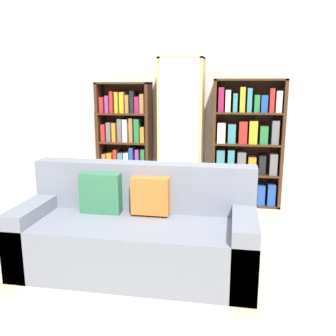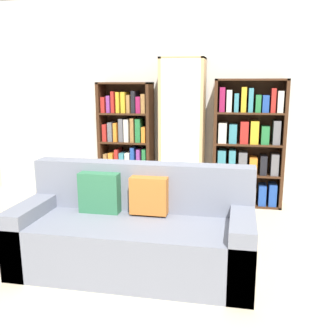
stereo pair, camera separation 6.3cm
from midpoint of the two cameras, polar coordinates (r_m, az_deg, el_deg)
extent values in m
plane|color=beige|center=(3.01, -1.52, -18.83)|extent=(16.00, 16.00, 0.00)
cube|color=beige|center=(5.12, 4.19, 10.19)|extent=(6.12, 0.06, 2.70)
cube|color=slate|center=(3.27, -5.52, -11.71)|extent=(2.00, 0.82, 0.45)
cube|color=slate|center=(3.40, -4.29, -2.77)|extent=(2.00, 0.20, 0.43)
cube|color=slate|center=(3.58, -19.77, -9.18)|extent=(0.20, 0.82, 0.57)
cube|color=slate|center=(3.15, 10.85, -11.73)|extent=(0.20, 0.82, 0.57)
cube|color=#2D6B47|center=(3.37, -10.75, -3.78)|extent=(0.36, 0.12, 0.36)
cube|color=#B76628|center=(3.24, -3.25, -4.23)|extent=(0.32, 0.12, 0.32)
cube|color=#3D2314|center=(5.27, -10.48, 4.03)|extent=(0.04, 0.32, 1.59)
cube|color=#3D2314|center=(5.08, -3.26, 3.90)|extent=(0.04, 0.32, 1.59)
cube|color=#3D2314|center=(5.10, -7.18, 12.71)|extent=(0.72, 0.32, 0.02)
cube|color=#3D2314|center=(5.34, -6.71, -4.37)|extent=(0.72, 0.32, 0.02)
cube|color=#3D2314|center=(5.31, -6.46, 4.23)|extent=(0.72, 0.01, 1.59)
cube|color=#3D2314|center=(5.24, -6.82, -0.21)|extent=(0.64, 0.32, 0.02)
cube|color=#3D2314|center=(5.16, -6.94, 3.97)|extent=(0.64, 0.32, 0.02)
cube|color=#3D2314|center=(5.12, -7.05, 8.25)|extent=(0.64, 0.32, 0.02)
cube|color=#7A3384|center=(5.37, -9.43, -2.96)|extent=(0.07, 0.24, 0.23)
cube|color=#8E1947|center=(5.34, -8.37, -3.08)|extent=(0.07, 0.24, 0.21)
cube|color=#1E4293|center=(5.30, -7.32, -2.84)|extent=(0.09, 0.24, 0.27)
cube|color=teal|center=(5.28, -6.21, -3.28)|extent=(0.09, 0.24, 0.20)
cube|color=gold|center=(5.26, -5.19, -3.33)|extent=(0.09, 0.24, 0.20)
cube|color=#237038|center=(5.22, -4.09, -2.84)|extent=(0.07, 0.24, 0.31)
cube|color=olive|center=(5.29, -9.72, 1.11)|extent=(0.05, 0.24, 0.21)
cube|color=orange|center=(5.26, -8.93, 1.18)|extent=(0.06, 0.24, 0.23)
cube|color=#AD231E|center=(5.23, -8.08, 1.42)|extent=(0.05, 0.24, 0.28)
cube|color=teal|center=(5.21, -7.33, 1.16)|extent=(0.06, 0.24, 0.23)
cube|color=beige|center=(5.19, -6.47, 1.14)|extent=(0.06, 0.24, 0.23)
cube|color=#1E4293|center=(5.16, -5.71, 1.53)|extent=(0.05, 0.24, 0.31)
cube|color=#7A3384|center=(5.14, -4.83, 1.38)|extent=(0.05, 0.24, 0.29)
cube|color=#237038|center=(5.12, -3.97, 1.38)|extent=(0.05, 0.24, 0.29)
cube|color=#AD231E|center=(5.22, -9.87, 5.38)|extent=(0.05, 0.24, 0.23)
cube|color=#5B5B60|center=(5.19, -9.05, 5.53)|extent=(0.06, 0.24, 0.26)
cube|color=orange|center=(5.17, -8.28, 5.48)|extent=(0.05, 0.24, 0.25)
cube|color=#5B5B60|center=(5.14, -7.43, 5.79)|extent=(0.06, 0.24, 0.31)
cube|color=beige|center=(5.12, -6.64, 5.75)|extent=(0.06, 0.24, 0.30)
cube|color=olive|center=(5.10, -5.77, 5.83)|extent=(0.05, 0.24, 0.32)
cube|color=#237038|center=(5.08, -4.90, 5.78)|extent=(0.07, 0.24, 0.31)
cube|color=orange|center=(5.07, -4.06, 5.16)|extent=(0.05, 0.24, 0.20)
cube|color=#AD231E|center=(5.19, -10.10, 9.48)|extent=(0.05, 0.24, 0.21)
cube|color=#7A3384|center=(5.16, -9.32, 9.60)|extent=(0.05, 0.24, 0.22)
cube|color=#AD231E|center=(5.14, -8.66, 9.92)|extent=(0.04, 0.24, 0.28)
cube|color=gold|center=(5.12, -7.92, 9.88)|extent=(0.04, 0.24, 0.27)
cube|color=gold|center=(5.10, -7.11, 9.90)|extent=(0.06, 0.24, 0.27)
cube|color=olive|center=(5.08, -6.34, 9.70)|extent=(0.04, 0.24, 0.24)
cube|color=black|center=(5.06, -5.61, 10.00)|extent=(0.05, 0.24, 0.29)
cube|color=#8E1947|center=(5.05, -4.85, 9.59)|extent=(0.06, 0.24, 0.21)
cube|color=olive|center=(5.03, -4.12, 9.79)|extent=(0.05, 0.24, 0.25)
cube|color=tan|center=(5.00, -1.41, 5.55)|extent=(0.04, 0.36, 1.90)
cube|color=tan|center=(4.92, 4.71, 5.40)|extent=(0.04, 0.36, 1.90)
cube|color=tan|center=(4.92, 1.70, 16.38)|extent=(0.57, 0.36, 0.02)
cube|color=tan|center=(5.16, 1.56, -4.91)|extent=(0.57, 0.36, 0.02)
cube|color=tan|center=(5.13, 1.91, 5.73)|extent=(0.57, 0.01, 1.90)
cube|color=silver|center=(4.78, 1.32, 5.22)|extent=(0.49, 0.01, 1.88)
cube|color=tan|center=(5.05, 1.59, -0.77)|extent=(0.49, 0.32, 0.02)
cube|color=tan|center=(4.98, 1.61, 3.37)|extent=(0.49, 0.32, 0.02)
cube|color=tan|center=(4.93, 1.64, 7.62)|extent=(0.49, 0.32, 0.02)
cube|color=tan|center=(4.91, 1.67, 11.93)|extent=(0.49, 0.32, 0.02)
cylinder|color=silver|center=(5.17, -0.52, -4.30)|extent=(0.01, 0.01, 0.07)
cone|color=silver|center=(5.15, -0.52, -3.43)|extent=(0.05, 0.05, 0.09)
cylinder|color=silver|center=(5.15, 0.29, -4.37)|extent=(0.01, 0.01, 0.07)
cone|color=silver|center=(5.12, 0.29, -3.50)|extent=(0.05, 0.05, 0.09)
cylinder|color=silver|center=(5.16, 1.17, -4.32)|extent=(0.01, 0.01, 0.07)
cone|color=silver|center=(5.14, 1.18, -3.45)|extent=(0.05, 0.05, 0.09)
cylinder|color=silver|center=(5.14, 1.98, -4.42)|extent=(0.01, 0.01, 0.07)
cone|color=silver|center=(5.11, 1.98, -3.55)|extent=(0.05, 0.05, 0.09)
cylinder|color=silver|center=(5.14, 2.84, -4.41)|extent=(0.01, 0.01, 0.07)
cone|color=silver|center=(5.12, 2.85, -3.54)|extent=(0.05, 0.05, 0.09)
cylinder|color=silver|center=(5.11, 3.65, -4.51)|extent=(0.01, 0.01, 0.07)
cone|color=silver|center=(5.09, 3.66, -3.64)|extent=(0.05, 0.05, 0.09)
cylinder|color=silver|center=(5.09, -0.27, -0.06)|extent=(0.01, 0.01, 0.08)
cone|color=silver|center=(5.07, -0.27, 0.96)|extent=(0.08, 0.08, 0.10)
cylinder|color=silver|center=(5.07, 0.99, -0.11)|extent=(0.01, 0.01, 0.08)
cone|color=silver|center=(5.05, 0.99, 0.92)|extent=(0.08, 0.08, 0.10)
cylinder|color=silver|center=(5.02, 2.21, -0.24)|extent=(0.01, 0.01, 0.08)
cone|color=silver|center=(5.00, 2.21, 0.79)|extent=(0.08, 0.08, 0.10)
cylinder|color=silver|center=(5.04, 3.53, -0.21)|extent=(0.01, 0.01, 0.08)
cone|color=silver|center=(5.02, 3.54, 0.82)|extent=(0.08, 0.08, 0.10)
cylinder|color=silver|center=(5.00, -0.31, 3.95)|extent=(0.01, 0.01, 0.07)
cone|color=silver|center=(4.99, -0.31, 4.81)|extent=(0.08, 0.08, 0.08)
cylinder|color=silver|center=(4.98, 0.97, 3.91)|extent=(0.01, 0.01, 0.07)
cone|color=silver|center=(4.97, 0.97, 4.77)|extent=(0.08, 0.08, 0.08)
cylinder|color=silver|center=(4.95, 2.24, 3.85)|extent=(0.01, 0.01, 0.07)
cone|color=silver|center=(4.94, 2.25, 4.71)|extent=(0.08, 0.08, 0.08)
cylinder|color=silver|center=(4.95, 3.55, 3.82)|extent=(0.01, 0.01, 0.07)
cone|color=silver|center=(4.93, 3.57, 4.69)|extent=(0.08, 0.08, 0.08)
cylinder|color=silver|center=(4.95, -0.32, 8.25)|extent=(0.01, 0.01, 0.08)
cone|color=silver|center=(4.95, -0.32, 9.26)|extent=(0.08, 0.08, 0.10)
cylinder|color=silver|center=(4.96, 1.02, 8.25)|extent=(0.01, 0.01, 0.08)
cone|color=silver|center=(4.95, 1.02, 9.26)|extent=(0.08, 0.08, 0.10)
cylinder|color=silver|center=(4.94, 2.33, 8.22)|extent=(0.01, 0.01, 0.08)
cone|color=silver|center=(4.93, 2.34, 9.24)|extent=(0.08, 0.08, 0.10)
cylinder|color=silver|center=(4.90, 3.61, 8.17)|extent=(0.01, 0.01, 0.08)
cone|color=silver|center=(4.89, 3.63, 9.20)|extent=(0.08, 0.08, 0.10)
cylinder|color=silver|center=(4.93, -0.35, 12.56)|extent=(0.01, 0.01, 0.08)
cone|color=silver|center=(4.93, -0.35, 13.64)|extent=(0.08, 0.08, 0.10)
cylinder|color=silver|center=(4.91, 0.99, 12.56)|extent=(0.01, 0.01, 0.08)
cone|color=silver|center=(4.91, 0.99, 13.64)|extent=(0.08, 0.08, 0.10)
cylinder|color=silver|center=(4.91, 2.35, 12.55)|extent=(0.01, 0.01, 0.08)
cone|color=silver|center=(4.91, 2.36, 13.63)|extent=(0.08, 0.08, 0.10)
cylinder|color=silver|center=(4.87, 3.66, 12.53)|extent=(0.01, 0.01, 0.08)
cone|color=silver|center=(4.87, 3.68, 13.62)|extent=(0.08, 0.08, 0.10)
cube|color=#3D2314|center=(4.95, 6.68, 3.85)|extent=(0.04, 0.32, 1.63)
cube|color=#3D2314|center=(4.98, 16.57, 3.45)|extent=(0.04, 0.32, 1.63)
cube|color=#3D2314|center=(4.89, 12.07, 13.02)|extent=(0.89, 0.32, 0.02)
cube|color=#3D2314|center=(5.13, 11.24, -5.25)|extent=(0.89, 0.32, 0.02)
cube|color=#3D2314|center=(5.10, 11.59, 3.93)|extent=(0.89, 0.01, 1.63)
cube|color=#3D2314|center=(5.02, 11.44, -0.81)|extent=(0.81, 0.32, 0.02)
cube|color=#3D2314|center=(4.94, 11.64, 3.66)|extent=(0.81, 0.32, 0.02)
cube|color=#3D2314|center=(4.90, 11.85, 8.25)|extent=(0.81, 0.32, 0.02)
cube|color=orange|center=(5.09, 7.57, -3.91)|extent=(0.11, 0.24, 0.21)
cube|color=beige|center=(5.07, 9.11, -3.34)|extent=(0.12, 0.24, 0.32)
cube|color=#5B5B60|center=(5.08, 10.57, -3.92)|extent=(0.10, 0.24, 0.23)
cube|color=beige|center=(5.09, 12.07, -3.95)|extent=(0.10, 0.24, 0.23)
cube|color=#1E4293|center=(5.09, 13.59, -3.84)|extent=(0.10, 0.24, 0.26)
cube|color=#1E4293|center=(5.10, 15.05, -3.77)|extent=(0.10, 0.24, 0.28)
cube|color=teal|center=(4.98, 7.69, 1.13)|extent=(0.10, 0.24, 0.30)
cube|color=teal|center=(4.97, 9.22, 1.10)|extent=(0.08, 0.24, 0.31)
cube|color=#5B5B60|center=(4.98, 10.76, 0.90)|extent=(0.11, 0.24, 0.28)
cube|color=orange|center=(4.99, 12.29, 0.46)|extent=(0.10, 0.24, 0.21)
cube|color=black|center=(4.99, 13.75, 0.56)|extent=(0.08, 0.24, 0.24)
cube|color=#5B5B60|center=(5.00, 15.33, 0.66)|extent=(0.09, 0.24, 0.27)
cube|color=beige|center=(4.92, 7.80, 5.40)|extent=(0.10, 0.24, 0.26)
cube|color=teal|center=(4.91, 9.34, 5.26)|extent=(0.10, 0.24, 0.24)
cube|color=#AD231E|center=(4.91, 10.99, 5.42)|extent=(0.10, 0.24, 0.28)
cube|color=gold|center=(4.92, 12.46, 5.41)|extent=(0.10, 0.24, 0.29)
cube|color=#237038|center=(4.93, 13.99, 4.98)|extent=(0.10, 0.24, 0.22)
cube|color=#5B5B60|center=(4.93, 15.59, 5.32)|extent=(0.09, 0.24, 0.30)
cube|color=#8E1947|center=(4.88, 7.77, 10.32)|extent=(0.07, 0.24, 0.30)
cube|color=beige|center=(4.88, 8.78, 10.09)|extent=(0.06, 0.24, 0.27)
cube|color=teal|center=(4.88, 9.85, 9.80)|extent=(0.05, 0.24, 0.23)
cube|color=gold|center=(4.88, 10.92, 10.22)|extent=(0.06, 0.24, 0.31)
cube|color=teal|center=(4.88, 11.93, 10.11)|extent=(0.06, 0.24, 0.30)
cube|color=#237038|center=(4.89, 12.99, 9.58)|extent=(0.07, 0.24, 0.21)
cube|color=#1E4293|center=(4.89, 14.05, 9.50)|extent=(0.08, 0.24, 0.21)
cube|color=#AD231E|center=(4.90, 15.12, 9.94)|extent=(0.06, 0.24, 0.29)
cube|color=beige|center=(4.91, 16.11, 9.70)|extent=(0.07, 0.24, 0.26)
cylinder|color=#192333|center=(4.36, 7.49, -6.55)|extent=(0.08, 0.08, 0.29)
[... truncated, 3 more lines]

